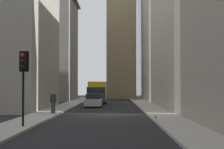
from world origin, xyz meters
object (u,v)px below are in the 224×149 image
(traffic_light_foreground, at_px, (23,71))
(pedestrian, at_px, (53,101))
(sedan_silver, at_px, (93,101))
(delivery_truck, at_px, (97,92))
(discarded_bottle, at_px, (156,117))

(traffic_light_foreground, height_order, pedestrian, traffic_light_foreground)
(sedan_silver, bearing_deg, pedestrian, 168.29)
(delivery_truck, relative_size, sedan_silver, 1.50)
(delivery_truck, distance_m, discarded_bottle, 25.65)
(delivery_truck, distance_m, traffic_light_foreground, 29.99)
(traffic_light_foreground, bearing_deg, discarded_bottle, -57.73)
(discarded_bottle, bearing_deg, traffic_light_foreground, 122.27)
(delivery_truck, bearing_deg, discarded_bottle, -168.78)
(delivery_truck, height_order, discarded_bottle, delivery_truck)
(delivery_truck, height_order, pedestrian, delivery_truck)
(sedan_silver, bearing_deg, discarded_bottle, -163.54)
(traffic_light_foreground, bearing_deg, delivery_truck, -4.76)
(delivery_truck, xyz_separation_m, pedestrian, (-20.14, 2.46, -0.36))
(traffic_light_foreground, relative_size, pedestrian, 2.27)
(pedestrian, xyz_separation_m, discarded_bottle, (-5.00, -7.44, -0.85))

